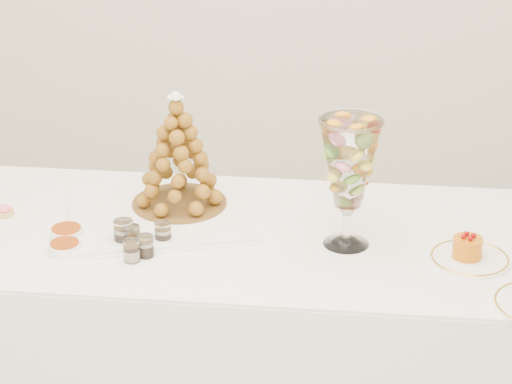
# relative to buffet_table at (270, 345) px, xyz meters

# --- Properties ---
(buffet_table) EXTENTS (2.07, 0.86, 0.78)m
(buffet_table) POSITION_rel_buffet_table_xyz_m (0.00, 0.00, 0.00)
(buffet_table) COLOR white
(buffet_table) RESTS_ON ground
(lace_tray) EXTENTS (0.65, 0.56, 0.02)m
(lace_tray) POSITION_rel_buffet_table_xyz_m (-0.35, 0.04, 0.40)
(lace_tray) COLOR white
(lace_tray) RESTS_ON buffet_table
(macaron_vase) EXTENTS (0.18, 0.18, 0.38)m
(macaron_vase) POSITION_rel_buffet_table_xyz_m (0.22, -0.03, 0.64)
(macaron_vase) COLOR white
(macaron_vase) RESTS_ON buffet_table
(cake_plate) EXTENTS (0.23, 0.23, 0.01)m
(cake_plate) POSITION_rel_buffet_table_xyz_m (0.58, -0.09, 0.40)
(cake_plate) COLOR white
(cake_plate) RESTS_ON buffet_table
(pink_tart) EXTENTS (0.06, 0.06, 0.04)m
(pink_tart) POSITION_rel_buffet_table_xyz_m (-0.83, 0.02, 0.41)
(pink_tart) COLOR tan
(pink_tart) RESTS_ON buffet_table
(verrine_a) EXTENTS (0.06, 0.06, 0.08)m
(verrine_a) POSITION_rel_buffet_table_xyz_m (-0.42, -0.12, 0.43)
(verrine_a) COLOR white
(verrine_a) RESTS_ON buffet_table
(verrine_b) EXTENTS (0.06, 0.06, 0.07)m
(verrine_b) POSITION_rel_buffet_table_xyz_m (-0.39, -0.13, 0.42)
(verrine_b) COLOR white
(verrine_b) RESTS_ON buffet_table
(verrine_c) EXTENTS (0.05, 0.05, 0.07)m
(verrine_c) POSITION_rel_buffet_table_xyz_m (-0.30, -0.10, 0.42)
(verrine_c) COLOR white
(verrine_c) RESTS_ON buffet_table
(verrine_d) EXTENTS (0.05, 0.05, 0.06)m
(verrine_d) POSITION_rel_buffet_table_xyz_m (-0.37, -0.21, 0.42)
(verrine_d) COLOR white
(verrine_d) RESTS_ON buffet_table
(verrine_e) EXTENTS (0.06, 0.06, 0.06)m
(verrine_e) POSITION_rel_buffet_table_xyz_m (-0.34, -0.18, 0.42)
(verrine_e) COLOR white
(verrine_e) RESTS_ON buffet_table
(ramekin_back) EXTENTS (0.10, 0.10, 0.03)m
(ramekin_back) POSITION_rel_buffet_table_xyz_m (-0.60, -0.10, 0.41)
(ramekin_back) COLOR white
(ramekin_back) RESTS_ON buffet_table
(ramekin_front) EXTENTS (0.09, 0.09, 0.03)m
(ramekin_front) POSITION_rel_buffet_table_xyz_m (-0.57, -0.19, 0.41)
(ramekin_front) COLOR white
(ramekin_front) RESTS_ON buffet_table
(croquembouche) EXTENTS (0.30, 0.30, 0.37)m
(croquembouche) POSITION_rel_buffet_table_xyz_m (-0.30, 0.13, 0.59)
(croquembouche) COLOR brown
(croquembouche) RESTS_ON lace_tray
(mousse_cake) EXTENTS (0.08, 0.08, 0.07)m
(mousse_cake) POSITION_rel_buffet_table_xyz_m (0.57, -0.08, 0.43)
(mousse_cake) COLOR #C06108
(mousse_cake) RESTS_ON cake_plate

